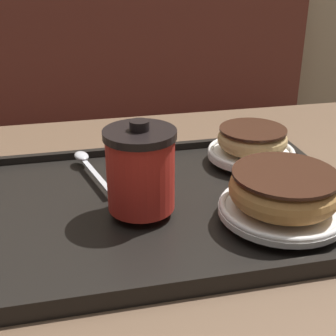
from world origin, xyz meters
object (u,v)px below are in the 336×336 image
object	(u,v)px
coffee_cup_front	(141,169)
donut_chocolate_glazed	(284,188)
donut_plain	(252,138)
spoon	(86,162)

from	to	relation	value
coffee_cup_front	donut_chocolate_glazed	distance (m)	0.18
donut_chocolate_glazed	donut_plain	world-z (taller)	donut_chocolate_glazed
donut_plain	donut_chocolate_glazed	bearing A→B (deg)	-99.81
donut_plain	spoon	xyz separation A→B (m)	(-0.27, 0.03, -0.03)
donut_plain	spoon	size ratio (longest dim) A/B	0.76
spoon	donut_chocolate_glazed	bearing A→B (deg)	-145.86
coffee_cup_front	spoon	xyz separation A→B (m)	(-0.06, 0.15, -0.05)
donut_plain	coffee_cup_front	bearing A→B (deg)	-148.58
coffee_cup_front	spoon	distance (m)	0.17
donut_chocolate_glazed	coffee_cup_front	bearing A→B (deg)	161.81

